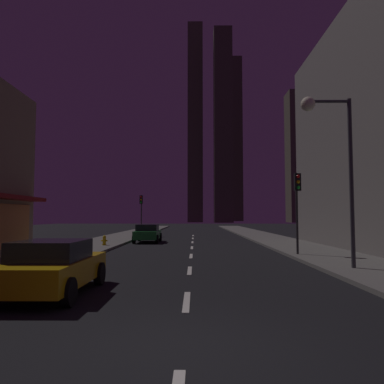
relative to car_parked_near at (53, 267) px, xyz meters
The scene contains 14 objects.
ground_plane 28.27m from the car_parked_near, 82.68° to the left, with size 78.00×136.00×0.10m, color black.
sidewalk_right 29.97m from the car_parked_near, 69.28° to the left, with size 4.00×76.00×0.15m, color #605E59.
sidewalk_left 28.24m from the car_parked_near, 96.92° to the left, with size 4.00×76.00×0.15m, color #605E59.
lane_marking_center 12.77m from the car_parked_near, 73.60° to the left, with size 0.16×38.60×0.01m.
skyscraper_distant_tall 125.76m from the car_parked_near, 88.16° to the left, with size 5.32×5.15×71.47m, color #4C4839.
skyscraper_distant_mid 118.20m from the car_parked_near, 83.32° to the left, with size 6.12×5.68×65.68m, color #464334.
skyscraper_distant_short 158.13m from the car_parked_near, 82.10° to the left, with size 6.48×8.73×72.17m, color #444033.
skyscraper_distant_slender 125.38m from the car_parked_near, 71.46° to the left, with size 7.13×8.21×44.98m, color #54503F.
car_parked_near is the anchor object (origin of this frame).
car_parked_far 19.95m from the car_parked_near, 90.00° to the left, with size 1.98×4.24×1.45m.
fire_hydrant_far_left 15.25m from the car_parked_near, 98.67° to the left, with size 0.42×0.30×0.65m.
traffic_light_near_right 13.15m from the car_parked_near, 45.23° to the left, with size 0.32×0.48×4.20m.
traffic_light_far_left 29.49m from the car_parked_near, 93.71° to the left, with size 0.32×0.48×4.20m.
street_lamp_right 10.81m from the car_parked_near, 24.96° to the left, with size 1.96×0.56×6.58m.
Camera 1 is at (0.21, -6.08, 2.09)m, focal length 34.83 mm.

